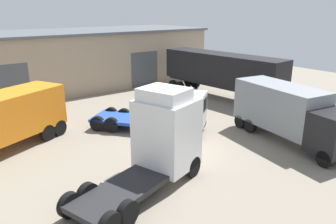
% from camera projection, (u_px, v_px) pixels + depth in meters
% --- Properties ---
extents(ground_plane, '(60.00, 60.00, 0.00)m').
position_uv_depth(ground_plane, '(181.00, 143.00, 19.98)').
color(ground_plane, gray).
extents(warehouse_building, '(30.02, 10.01, 5.69)m').
position_uv_depth(warehouse_building, '(66.00, 59.00, 33.39)').
color(warehouse_building, tan).
rests_on(warehouse_building, ground_plane).
extents(tractor_unit_white, '(7.14, 4.41, 4.42)m').
position_uv_depth(tractor_unit_white, '(160.00, 139.00, 15.15)').
color(tractor_unit_white, silver).
rests_on(tractor_unit_white, ground_plane).
extents(container_trailer_teal, '(3.60, 12.14, 4.02)m').
position_uv_depth(container_trailer_teal, '(221.00, 70.00, 29.24)').
color(container_trailer_teal, black).
rests_on(container_trailer_teal, ground_plane).
extents(flatbed_truck_white, '(6.47, 7.45, 2.71)m').
position_uv_depth(flatbed_truck_white, '(172.00, 114.00, 21.24)').
color(flatbed_truck_white, silver).
rests_on(flatbed_truck_white, ground_plane).
extents(box_truck_black, '(3.58, 8.02, 3.35)m').
position_uv_depth(box_truck_black, '(289.00, 111.00, 19.79)').
color(box_truck_black, black).
rests_on(box_truck_black, ground_plane).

